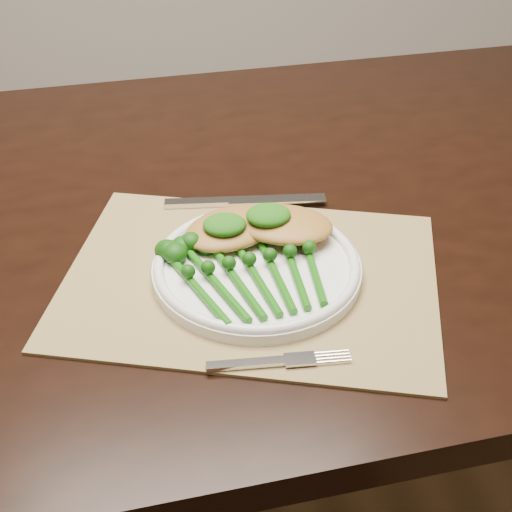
{
  "coord_description": "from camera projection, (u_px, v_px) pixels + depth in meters",
  "views": [
    {
      "loc": [
        0.09,
        -0.69,
        1.27
      ],
      "look_at": [
        0.17,
        -0.04,
        0.78
      ],
      "focal_mm": 50.0,
      "sensor_mm": 36.0,
      "label": 1
    }
  ],
  "objects": [
    {
      "name": "dinner_plate",
      "position": [
        257.0,
        267.0,
        0.83
      ],
      "size": [
        0.24,
        0.24,
        0.02
      ],
      "color": "white",
      "rests_on": "placemat"
    },
    {
      "name": "fork",
      "position": [
        288.0,
        360.0,
        0.72
      ],
      "size": [
        0.15,
        0.02,
        0.0
      ],
      "rotation": [
        0.0,
        0.0,
        -0.01
      ],
      "color": "silver",
      "rests_on": "placemat"
    },
    {
      "name": "chicken_fillet_right",
      "position": [
        284.0,
        224.0,
        0.86
      ],
      "size": [
        0.14,
        0.12,
        0.02
      ],
      "primitive_type": "ellipsoid",
      "rotation": [
        0.0,
        0.0,
        -0.32
      ],
      "color": "#AE7B32",
      "rests_on": "dinner_plate"
    },
    {
      "name": "knife",
      "position": [
        230.0,
        201.0,
        0.96
      ],
      "size": [
        0.22,
        0.03,
        0.01
      ],
      "rotation": [
        0.0,
        0.0,
        -0.06
      ],
      "color": "silver",
      "rests_on": "placemat"
    },
    {
      "name": "pesto_dollop_left",
      "position": [
        224.0,
        225.0,
        0.85
      ],
      "size": [
        0.05,
        0.04,
        0.02
      ],
      "primitive_type": "ellipsoid",
      "color": "#13490A",
      "rests_on": "chicken_fillet_left"
    },
    {
      "name": "pesto_dollop_right",
      "position": [
        268.0,
        215.0,
        0.85
      ],
      "size": [
        0.05,
        0.05,
        0.02
      ],
      "primitive_type": "ellipsoid",
      "color": "#13490A",
      "rests_on": "chicken_fillet_right"
    },
    {
      "name": "broccolini_bundle",
      "position": [
        256.0,
        276.0,
        0.8
      ],
      "size": [
        0.19,
        0.21,
        0.04
      ],
      "rotation": [
        0.0,
        0.0,
        0.2
      ],
      "color": "#14570B",
      "rests_on": "dinner_plate"
    },
    {
      "name": "placemat",
      "position": [
        251.0,
        278.0,
        0.84
      ],
      "size": [
        0.5,
        0.42,
        0.0
      ],
      "primitive_type": "cube",
      "rotation": [
        0.0,
        0.0,
        -0.27
      ],
      "color": "olive",
      "rests_on": "dining_table"
    },
    {
      "name": "chicken_fillet_left",
      "position": [
        232.0,
        228.0,
        0.87
      ],
      "size": [
        0.15,
        0.13,
        0.02
      ],
      "primitive_type": "ellipsoid",
      "rotation": [
        0.0,
        0.0,
        0.47
      ],
      "color": "#AE7B32",
      "rests_on": "dinner_plate"
    },
    {
      "name": "dining_table",
      "position": [
        191.0,
        396.0,
        1.18
      ],
      "size": [
        1.69,
        1.06,
        0.75
      ],
      "rotation": [
        0.0,
        0.0,
        0.1
      ],
      "color": "black",
      "rests_on": "ground"
    }
  ]
}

